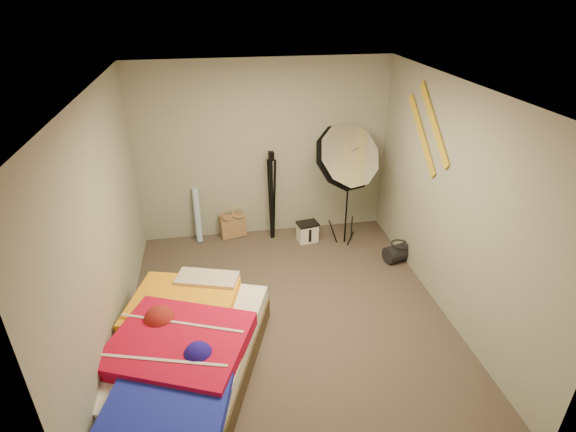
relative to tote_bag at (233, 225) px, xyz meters
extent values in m
plane|color=brown|center=(0.49, -1.90, -0.18)|extent=(4.00, 4.00, 0.00)
plane|color=silver|center=(0.49, -1.90, 2.32)|extent=(4.00, 4.00, 0.00)
plane|color=gray|center=(0.49, 0.10, 1.07)|extent=(3.50, 0.00, 3.50)
plane|color=gray|center=(0.49, -3.90, 1.07)|extent=(3.50, 0.00, 3.50)
plane|color=gray|center=(-1.26, -1.90, 1.07)|extent=(0.00, 4.00, 4.00)
plane|color=gray|center=(2.24, -1.90, 1.07)|extent=(0.00, 4.00, 4.00)
cube|color=#A68055|center=(0.00, 0.00, 0.00)|extent=(0.39, 0.25, 0.37)
cylinder|color=#4F91D6|center=(-0.49, 0.00, 0.21)|extent=(0.10, 0.23, 0.79)
cube|color=white|center=(1.05, -0.31, -0.04)|extent=(0.30, 0.24, 0.27)
cylinder|color=black|center=(2.14, -1.03, -0.06)|extent=(0.43, 0.32, 0.23)
cube|color=gold|center=(2.22, -1.30, 1.77)|extent=(0.02, 0.91, 0.78)
cube|color=gold|center=(2.22, -1.05, 1.57)|extent=(0.02, 0.91, 0.78)
cube|color=#443623|center=(-0.63, -2.51, -0.06)|extent=(1.84, 2.18, 0.24)
cube|color=white|center=(-0.63, -2.51, 0.14)|extent=(1.79, 2.13, 0.17)
cube|color=#FAAA19|center=(-0.62, -2.07, 0.26)|extent=(1.22, 1.13, 0.13)
cube|color=red|center=(-0.63, -2.65, 0.28)|extent=(1.45, 1.35, 0.15)
cube|color=#1D2BC5|center=(-0.68, -3.22, 0.25)|extent=(1.07, 0.93, 0.11)
cube|color=#DDA1AE|center=(-0.37, -1.77, 0.30)|extent=(0.71, 0.48, 0.13)
cylinder|color=black|center=(1.57, -0.43, 0.54)|extent=(0.03, 0.03, 1.44)
cube|color=black|center=(1.57, -0.43, 1.21)|extent=(0.06, 0.06, 0.09)
cone|color=white|center=(1.46, -0.59, 1.17)|extent=(1.00, 0.86, 1.06)
cylinder|color=black|center=(0.56, -0.13, 0.42)|extent=(0.05, 0.05, 1.20)
cube|color=black|center=(0.56, -0.13, 1.08)|extent=(0.08, 0.08, 0.12)
camera|label=1|loc=(-0.19, -5.80, 3.15)|focal=28.00mm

